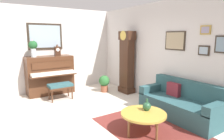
% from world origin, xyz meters
% --- Properties ---
extents(ground_plane, '(6.40, 6.00, 0.10)m').
position_xyz_m(ground_plane, '(0.00, 0.00, -0.05)').
color(ground_plane, beige).
extents(wall_left, '(0.13, 4.90, 2.80)m').
position_xyz_m(wall_left, '(-2.60, -0.00, 1.41)').
color(wall_left, silver).
rests_on(wall_left, ground_plane).
extents(wall_back, '(5.30, 0.13, 2.80)m').
position_xyz_m(wall_back, '(0.02, 2.40, 1.40)').
color(wall_back, silver).
rests_on(wall_back, ground_plane).
extents(area_rug, '(2.10, 1.50, 0.01)m').
position_xyz_m(area_rug, '(1.33, 0.90, 0.00)').
color(area_rug, maroon).
rests_on(area_rug, ground_plane).
extents(piano, '(0.87, 1.44, 1.23)m').
position_xyz_m(piano, '(-2.23, -0.04, 0.62)').
color(piano, '#4C2B19').
rests_on(piano, ground_plane).
extents(piano_bench, '(0.42, 0.70, 0.48)m').
position_xyz_m(piano_bench, '(-1.44, 0.02, 0.41)').
color(piano_bench, '#4C2B19').
rests_on(piano_bench, ground_plane).
extents(grandfather_clock, '(0.52, 0.34, 2.03)m').
position_xyz_m(grandfather_clock, '(-0.95, 2.11, 0.96)').
color(grandfather_clock, '#3D2316').
rests_on(grandfather_clock, ground_plane).
extents(couch, '(1.90, 0.80, 0.84)m').
position_xyz_m(couch, '(1.33, 1.95, 0.31)').
color(couch, '#2D565B').
rests_on(couch, ground_plane).
extents(coffee_table, '(0.88, 0.88, 0.40)m').
position_xyz_m(coffee_table, '(1.41, 0.70, 0.38)').
color(coffee_table, gold).
rests_on(coffee_table, ground_plane).
extents(mantel_clock, '(0.13, 0.18, 0.38)m').
position_xyz_m(mantel_clock, '(-2.23, 0.24, 1.40)').
color(mantel_clock, '#3D2316').
rests_on(mantel_clock, piano).
extents(flower_vase, '(0.26, 0.26, 0.58)m').
position_xyz_m(flower_vase, '(-2.23, -0.50, 1.54)').
color(flower_vase, silver).
rests_on(flower_vase, piano).
extents(green_jug, '(0.17, 0.17, 0.24)m').
position_xyz_m(green_jug, '(1.35, 0.84, 0.49)').
color(green_jug, '#234C33').
rests_on(green_jug, coffee_table).
extents(potted_plant, '(0.36, 0.36, 0.56)m').
position_xyz_m(potted_plant, '(-1.41, 1.52, 0.32)').
color(potted_plant, '#935138').
rests_on(potted_plant, ground_plane).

